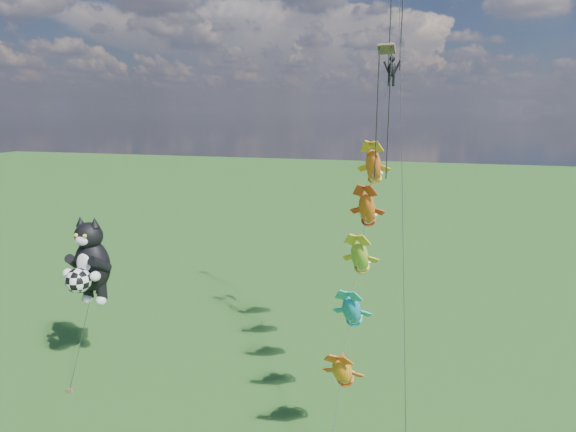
# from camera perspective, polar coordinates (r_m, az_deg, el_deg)

# --- Properties ---
(cat_kite_rig) EXTENTS (2.66, 4.14, 10.54)m
(cat_kite_rig) POSITION_cam_1_polar(r_m,az_deg,el_deg) (33.37, -22.49, -5.06)
(cat_kite_rig) COLOR brown
(cat_kite_rig) RESTS_ON ground
(fish_windsock_rig) EXTENTS (1.32, 15.96, 16.34)m
(fish_windsock_rig) POSITION_cam_1_polar(r_m,az_deg,el_deg) (26.96, 8.50, -4.77)
(fish_windsock_rig) COLOR brown
(fish_windsock_rig) RESTS_ON ground
(parafoil_rig) EXTENTS (3.33, 17.32, 26.88)m
(parafoil_rig) POSITION_cam_1_polar(r_m,az_deg,el_deg) (29.32, 12.28, 17.11)
(parafoil_rig) COLOR brown
(parafoil_rig) RESTS_ON ground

